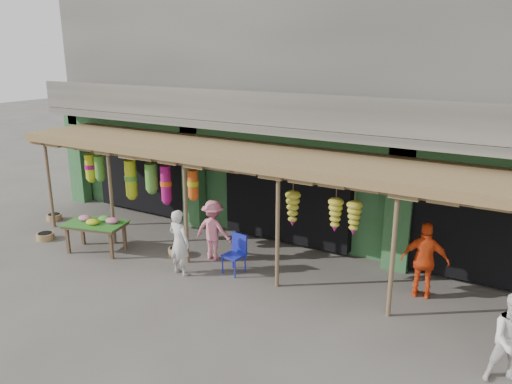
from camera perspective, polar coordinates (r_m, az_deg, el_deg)
The scene contains 11 objects.
ground at distance 11.91m, azimuth -1.42°, elevation -9.19°, with size 80.00×80.00×0.00m, color #514C47.
building at distance 15.20m, azimuth 8.42°, elevation 9.46°, with size 16.40×6.80×7.00m.
awning at distance 11.79m, azimuth 0.05°, elevation 3.89°, with size 14.00×2.70×2.79m.
flower_table at distance 13.47m, azimuth -17.79°, elevation -3.52°, with size 1.70×1.25×0.92m.
blue_chair at distance 11.75m, azimuth -2.28°, elevation -6.80°, with size 0.49×0.50×0.93m.
basket_left at distance 16.55m, azimuth -22.07°, elevation -2.67°, with size 0.44×0.44×0.18m, color #997545.
basket_mid at distance 15.00m, azimuth -22.94°, elevation -4.68°, with size 0.47×0.47×0.18m, color olive.
basket_right at distance 12.95m, azimuth -9.01°, elevation -6.75°, with size 0.45×0.45×0.20m, color #A0854A.
person_front at distance 11.67m, azimuth -8.77°, elevation -5.72°, with size 0.57×0.38×1.57m, color silver.
person_vendor at distance 11.07m, azimuth 18.74°, elevation -7.44°, with size 0.97×0.41×1.66m, color #ED4916.
person_shopper at distance 12.41m, azimuth -4.89°, elevation -4.36°, with size 0.98×0.56×1.52m, color pink.
Camera 1 is at (5.75, -9.10, 5.10)m, focal length 35.00 mm.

